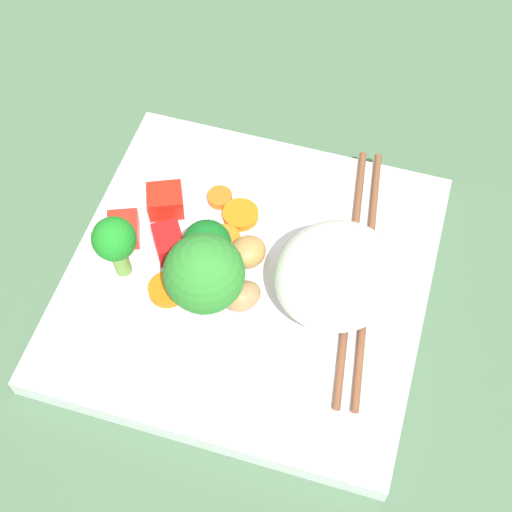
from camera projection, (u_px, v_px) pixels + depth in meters
The scene contains 17 objects.
ground_plane at pixel (249, 291), 63.82cm from camera, with size 110.00×110.00×2.00cm, color #4C6E4E.
square_plate at pixel (249, 279), 62.24cm from camera, with size 28.19×28.19×1.77cm, color white.
rice_mound at pixel (338, 272), 57.41cm from camera, with size 9.51×8.83×7.07cm, color white.
broccoli_floret_0 at pixel (115, 241), 58.64cm from camera, with size 3.46×3.46×5.81cm.
broccoli_floret_1 at pixel (207, 245), 58.46cm from camera, with size 3.80×3.80×5.82cm.
broccoli_floret_2 at pixel (204, 274), 55.92cm from camera, with size 5.99×5.99×7.83cm.
carrot_slice_0 at pixel (167, 290), 60.26cm from camera, with size 2.97×2.97×0.74cm, color orange.
carrot_slice_1 at pixel (200, 250), 62.36cm from camera, with size 3.18×3.18×0.65cm, color orange.
carrot_slice_2 at pixel (223, 240), 62.89cm from camera, with size 2.89×2.89×0.62cm, color orange.
carrot_slice_3 at pixel (220, 198), 65.23cm from camera, with size 2.12×2.12×0.70cm, color orange.
carrot_slice_4 at pixel (240, 215), 64.25cm from camera, with size 3.01×3.01×0.68cm, color orange.
pepper_chunk_0 at pixel (165, 201), 64.15cm from camera, with size 2.67×2.88×2.11cm, color red.
pepper_chunk_1 at pixel (123, 230), 62.79cm from camera, with size 3.01×2.46×1.64cm, color red.
pepper_chunk_2 at pixel (168, 245), 61.79cm from camera, with size 3.05×2.20×1.97cm, color red.
chicken_piece_0 at pixel (243, 296), 59.08cm from camera, with size 2.95×2.25×2.21cm, color tan.
chicken_piece_1 at pixel (248, 252), 61.30cm from camera, with size 3.08×2.75×2.21cm, color tan.
chopstick_pair at pixel (359, 269), 61.36cm from camera, with size 23.97×6.48×0.61cm.
Camera 1 is at (-30.31, -11.61, 54.04)cm, focal length 54.21 mm.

